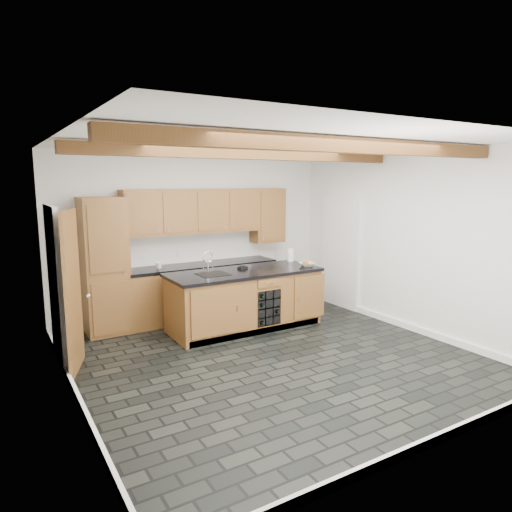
% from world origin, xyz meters
% --- Properties ---
extents(ground, '(5.00, 5.00, 0.00)m').
position_xyz_m(ground, '(0.00, 0.00, 0.00)').
color(ground, black).
rests_on(ground, ground).
extents(room_shell, '(5.01, 5.00, 5.00)m').
position_xyz_m(room_shell, '(-0.09, 0.53, 1.53)').
color(room_shell, white).
rests_on(room_shell, ground).
extents(back_cabinetry, '(3.65, 0.62, 2.20)m').
position_xyz_m(back_cabinetry, '(-0.38, 2.24, 0.98)').
color(back_cabinetry, '#915D2E').
rests_on(back_cabinetry, ground).
extents(island, '(2.48, 0.96, 0.93)m').
position_xyz_m(island, '(0.31, 1.28, 0.46)').
color(island, '#915D2E').
rests_on(island, ground).
extents(faucet, '(0.45, 0.40, 0.34)m').
position_xyz_m(faucet, '(-0.25, 1.33, 0.96)').
color(faucet, black).
rests_on(faucet, island).
extents(kitchen_scale, '(0.18, 0.13, 0.05)m').
position_xyz_m(kitchen_scale, '(0.35, 1.45, 0.95)').
color(kitchen_scale, black).
rests_on(kitchen_scale, island).
extents(fruit_bowl, '(0.31, 0.31, 0.06)m').
position_xyz_m(fruit_bowl, '(1.38, 1.09, 0.96)').
color(fruit_bowl, beige).
rests_on(fruit_bowl, island).
extents(fruit_cluster, '(0.16, 0.17, 0.07)m').
position_xyz_m(fruit_cluster, '(1.38, 1.09, 1.00)').
color(fruit_cluster, red).
rests_on(fruit_cluster, fruit_bowl).
extents(paper_towel, '(0.11, 0.11, 0.23)m').
position_xyz_m(paper_towel, '(1.42, 1.62, 1.04)').
color(paper_towel, white).
rests_on(paper_towel, island).
extents(mug, '(0.14, 0.14, 0.10)m').
position_xyz_m(mug, '(-0.80, 2.17, 0.98)').
color(mug, white).
rests_on(mug, back_cabinetry).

